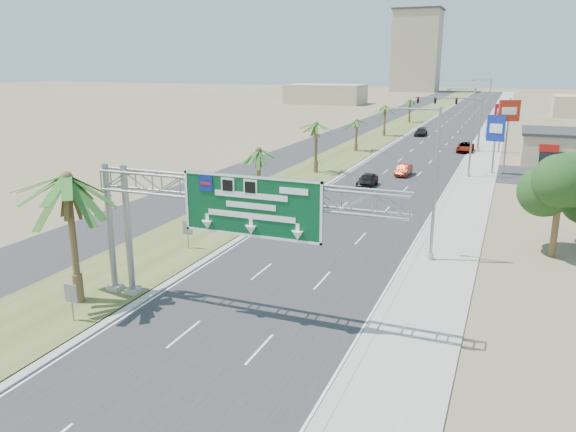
# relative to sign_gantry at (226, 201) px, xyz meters

# --- Properties ---
(ground) EXTENTS (600.00, 600.00, 0.00)m
(ground) POSITION_rel_sign_gantry_xyz_m (1.06, -9.93, -6.06)
(ground) COLOR #8C7A59
(ground) RESTS_ON ground
(road) EXTENTS (12.00, 300.00, 0.02)m
(road) POSITION_rel_sign_gantry_xyz_m (1.06, 100.07, -6.05)
(road) COLOR #28282B
(road) RESTS_ON ground
(sidewalk_right) EXTENTS (4.00, 300.00, 0.10)m
(sidewalk_right) POSITION_rel_sign_gantry_xyz_m (9.56, 100.07, -6.01)
(sidewalk_right) COLOR #9E9B93
(sidewalk_right) RESTS_ON ground
(median_grass) EXTENTS (7.00, 300.00, 0.12)m
(median_grass) POSITION_rel_sign_gantry_xyz_m (-8.94, 100.07, -6.00)
(median_grass) COLOR #445726
(median_grass) RESTS_ON ground
(opposing_road) EXTENTS (8.00, 300.00, 0.02)m
(opposing_road) POSITION_rel_sign_gantry_xyz_m (-15.94, 100.07, -6.05)
(opposing_road) COLOR #28282B
(opposing_road) RESTS_ON ground
(sign_gantry) EXTENTS (16.75, 1.24, 7.50)m
(sign_gantry) POSITION_rel_sign_gantry_xyz_m (0.00, 0.00, 0.00)
(sign_gantry) COLOR gray
(sign_gantry) RESTS_ON ground
(palm_near) EXTENTS (5.70, 5.70, 8.35)m
(palm_near) POSITION_rel_sign_gantry_xyz_m (-8.14, -1.93, 0.87)
(palm_near) COLOR brown
(palm_near) RESTS_ON ground
(palm_row_b) EXTENTS (3.99, 3.99, 5.95)m
(palm_row_b) POSITION_rel_sign_gantry_xyz_m (-8.44, 22.07, -1.16)
(palm_row_b) COLOR brown
(palm_row_b) RESTS_ON ground
(palm_row_c) EXTENTS (3.99, 3.99, 6.75)m
(palm_row_c) POSITION_rel_sign_gantry_xyz_m (-8.44, 38.07, -0.39)
(palm_row_c) COLOR brown
(palm_row_c) RESTS_ON ground
(palm_row_d) EXTENTS (3.99, 3.99, 5.45)m
(palm_row_d) POSITION_rel_sign_gantry_xyz_m (-8.44, 56.07, -1.64)
(palm_row_d) COLOR brown
(palm_row_d) RESTS_ON ground
(palm_row_e) EXTENTS (3.99, 3.99, 6.15)m
(palm_row_e) POSITION_rel_sign_gantry_xyz_m (-8.44, 75.07, -0.97)
(palm_row_e) COLOR brown
(palm_row_e) RESTS_ON ground
(palm_row_f) EXTENTS (3.99, 3.99, 5.75)m
(palm_row_f) POSITION_rel_sign_gantry_xyz_m (-8.44, 100.07, -1.35)
(palm_row_f) COLOR brown
(palm_row_f) RESTS_ON ground
(streetlight_near) EXTENTS (3.27, 0.44, 10.00)m
(streetlight_near) POSITION_rel_sign_gantry_xyz_m (8.36, 12.07, -1.36)
(streetlight_near) COLOR gray
(streetlight_near) RESTS_ON ground
(streetlight_mid) EXTENTS (3.27, 0.44, 10.00)m
(streetlight_mid) POSITION_rel_sign_gantry_xyz_m (8.36, 42.07, -1.36)
(streetlight_mid) COLOR gray
(streetlight_mid) RESTS_ON ground
(streetlight_far) EXTENTS (3.27, 0.44, 10.00)m
(streetlight_far) POSITION_rel_sign_gantry_xyz_m (8.36, 78.07, -1.36)
(streetlight_far) COLOR gray
(streetlight_far) RESTS_ON ground
(signal_mast) EXTENTS (10.28, 0.71, 8.00)m
(signal_mast) POSITION_rel_sign_gantry_xyz_m (6.23, 62.05, -1.21)
(signal_mast) COLOR gray
(signal_mast) RESTS_ON ground
(oak_near) EXTENTS (4.50, 4.50, 6.80)m
(oak_near) POSITION_rel_sign_gantry_xyz_m (16.06, 16.07, -1.53)
(oak_near) COLOR brown
(oak_near) RESTS_ON ground
(median_signback_a) EXTENTS (0.75, 0.08, 2.08)m
(median_signback_a) POSITION_rel_sign_gantry_xyz_m (-6.74, -3.93, -4.61)
(median_signback_a) COLOR gray
(median_signback_a) RESTS_ON ground
(median_signback_b) EXTENTS (0.75, 0.08, 2.08)m
(median_signback_b) POSITION_rel_sign_gantry_xyz_m (-7.44, 8.07, -4.61)
(median_signback_b) COLOR gray
(median_signback_b) RESTS_ON ground
(tower_distant) EXTENTS (20.00, 16.00, 35.00)m
(tower_distant) POSITION_rel_sign_gantry_xyz_m (-30.94, 240.07, 11.44)
(tower_distant) COLOR tan
(tower_distant) RESTS_ON ground
(building_distant_left) EXTENTS (24.00, 14.00, 6.00)m
(building_distant_left) POSITION_rel_sign_gantry_xyz_m (-43.94, 150.07, -3.06)
(building_distant_left) COLOR tan
(building_distant_left) RESTS_ON ground
(car_left_lane) EXTENTS (1.75, 4.16, 1.40)m
(car_left_lane) POSITION_rel_sign_gantry_xyz_m (-0.94, 33.00, -5.36)
(car_left_lane) COLOR black
(car_left_lane) RESTS_ON ground
(car_mid_lane) EXTENTS (1.49, 3.92, 1.28)m
(car_mid_lane) POSITION_rel_sign_gantry_xyz_m (1.50, 40.43, -5.42)
(car_mid_lane) COLOR maroon
(car_mid_lane) RESTS_ON ground
(car_right_lane) EXTENTS (2.31, 4.98, 1.38)m
(car_right_lane) POSITION_rel_sign_gantry_xyz_m (6.56, 61.51, -5.37)
(car_right_lane) COLOR gray
(car_right_lane) RESTS_ON ground
(car_far) EXTENTS (1.91, 4.64, 1.34)m
(car_far) POSITION_rel_sign_gantry_xyz_m (-2.48, 78.21, -5.39)
(car_far) COLOR black
(car_far) RESTS_ON ground
(pole_sign_red_near) EXTENTS (2.33, 1.19, 8.77)m
(pole_sign_red_near) POSITION_rel_sign_gantry_xyz_m (12.18, 45.49, 0.82)
(pole_sign_red_near) COLOR gray
(pole_sign_red_near) RESTS_ON ground
(pole_sign_blue) EXTENTS (2.01, 0.76, 7.07)m
(pole_sign_blue) POSITION_rel_sign_gantry_xyz_m (10.96, 45.11, -0.93)
(pole_sign_blue) COLOR gray
(pole_sign_blue) RESTS_ON ground
(pole_sign_red_far) EXTENTS (2.16, 1.08, 7.14)m
(pole_sign_red_far) POSITION_rel_sign_gantry_xyz_m (11.09, 63.20, -0.48)
(pole_sign_red_far) COLOR gray
(pole_sign_red_far) RESTS_ON ground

